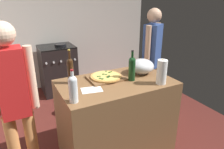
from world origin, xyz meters
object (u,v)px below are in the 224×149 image
object	(u,v)px
wine_bottle_clear	(73,88)
person_in_red	(151,58)
wine_bottle_green	(132,68)
wine_bottle_dark	(70,70)
mixing_bowl	(142,66)
person_in_stripes	(15,101)
paper_towel_roll	(162,72)
pizza	(106,76)
stove	(58,69)

from	to	relation	value
wine_bottle_clear	person_in_red	distance (m)	1.59
wine_bottle_green	wine_bottle_dark	world-z (taller)	wine_bottle_dark
wine_bottle_green	mixing_bowl	bearing A→B (deg)	30.25
wine_bottle_clear	person_in_stripes	world-z (taller)	person_in_stripes
paper_towel_roll	wine_bottle_dark	world-z (taller)	wine_bottle_dark
pizza	paper_towel_roll	world-z (taller)	paper_towel_roll
wine_bottle_green	person_in_stripes	distance (m)	1.21
paper_towel_roll	wine_bottle_clear	world-z (taller)	wine_bottle_clear
mixing_bowl	person_in_stripes	size ratio (longest dim) A/B	0.18
pizza	wine_bottle_clear	size ratio (longest dim) A/B	1.14
mixing_bowl	paper_towel_roll	bearing A→B (deg)	-89.37
pizza	paper_towel_roll	distance (m)	0.62
person_in_stripes	pizza	bearing A→B (deg)	8.95
stove	person_in_stripes	bearing A→B (deg)	-112.33
pizza	person_in_stripes	bearing A→B (deg)	-171.05
pizza	wine_bottle_green	bearing A→B (deg)	-35.12
wine_bottle_dark	wine_bottle_green	bearing A→B (deg)	-20.20
wine_bottle_clear	person_in_red	xyz separation A→B (m)	(1.41, 0.72, -0.10)
pizza	wine_bottle_clear	distance (m)	0.62
pizza	stove	distance (m)	1.96
wine_bottle_clear	wine_bottle_green	size ratio (longest dim) A/B	0.90
pizza	mixing_bowl	xyz separation A→B (m)	(0.47, -0.04, 0.06)
person_in_red	person_in_stripes	bearing A→B (deg)	-164.92
paper_towel_roll	person_in_red	size ratio (longest dim) A/B	0.16
paper_towel_roll	wine_bottle_dark	xyz separation A→B (m)	(-0.86, 0.46, 0.02)
person_in_stripes	person_in_red	size ratio (longest dim) A/B	0.99
mixing_bowl	wine_bottle_clear	bearing A→B (deg)	-161.16
wine_bottle_dark	paper_towel_roll	bearing A→B (deg)	-28.01
paper_towel_roll	stove	distance (m)	2.44
stove	person_in_stripes	size ratio (longest dim) A/B	0.59
mixing_bowl	person_in_red	size ratio (longest dim) A/B	0.18
paper_towel_roll	pizza	bearing A→B (deg)	140.04
mixing_bowl	person_in_red	world-z (taller)	person_in_red
pizza	person_in_stripes	distance (m)	0.98
person_in_stripes	stove	bearing A→B (deg)	67.67
pizza	wine_bottle_clear	xyz separation A→B (m)	(-0.49, -0.36, 0.11)
pizza	wine_bottle_dark	distance (m)	0.41
person_in_red	wine_bottle_clear	bearing A→B (deg)	-152.97
paper_towel_roll	mixing_bowl	bearing A→B (deg)	90.63
pizza	mixing_bowl	size ratio (longest dim) A/B	1.20
wine_bottle_clear	stove	size ratio (longest dim) A/B	0.32
mixing_bowl	wine_bottle_dark	bearing A→B (deg)	173.44
paper_towel_roll	wine_bottle_dark	size ratio (longest dim) A/B	0.72
paper_towel_roll	wine_bottle_green	bearing A→B (deg)	135.66
wine_bottle_clear	wine_bottle_green	xyz separation A→B (m)	(0.73, 0.20, 0.01)
mixing_bowl	wine_bottle_clear	distance (m)	1.02
wine_bottle_dark	stove	distance (m)	1.95
stove	paper_towel_roll	bearing A→B (deg)	-75.37
wine_bottle_green	person_in_stripes	bearing A→B (deg)	179.22
pizza	person_in_red	bearing A→B (deg)	21.20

